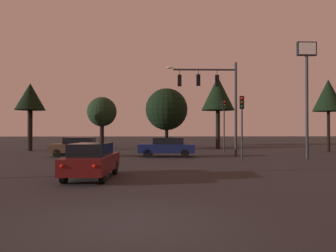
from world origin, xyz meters
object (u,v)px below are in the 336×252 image
(traffic_signal_mast_arm, at_px, (215,91))
(car_crossing_left, at_px, (167,147))
(tree_left_far, at_px, (218,94))
(car_nearside_lane, at_px, (92,160))
(car_crossing_right, at_px, (78,146))
(tree_right_cluster, at_px, (30,98))
(store_sign_illuminated, at_px, (307,75))
(tree_center_horizon, at_px, (328,96))
(tree_lot_edge, at_px, (167,109))
(traffic_light_corner_right, at_px, (242,115))
(tree_behind_sign, at_px, (102,112))
(traffic_light_corner_left, at_px, (224,116))

(traffic_signal_mast_arm, height_order, car_crossing_left, traffic_signal_mast_arm)
(car_crossing_left, height_order, tree_left_far, tree_left_far)
(car_nearside_lane, xyz_separation_m, tree_left_far, (9.76, 23.24, 5.35))
(traffic_signal_mast_arm, height_order, car_crossing_right, traffic_signal_mast_arm)
(car_nearside_lane, bearing_deg, tree_right_cluster, 116.09)
(traffic_signal_mast_arm, relative_size, car_nearside_lane, 1.67)
(store_sign_illuminated, bearing_deg, tree_center_horizon, 54.72)
(tree_right_cluster, distance_m, tree_lot_edge, 17.73)
(traffic_light_corner_right, relative_size, tree_center_horizon, 0.64)
(traffic_light_corner_right, bearing_deg, car_crossing_left, 149.02)
(car_crossing_right, height_order, tree_behind_sign, tree_behind_sign)
(tree_left_far, bearing_deg, tree_right_cluster, -171.50)
(store_sign_illuminated, xyz_separation_m, tree_lot_edge, (-9.36, 21.61, -1.18))
(traffic_light_corner_left, xyz_separation_m, tree_left_far, (0.60, 6.46, 2.71))
(car_crossing_left, bearing_deg, traffic_light_corner_right, -30.98)
(traffic_signal_mast_arm, xyz_separation_m, tree_left_far, (2.33, 11.29, 0.99))
(traffic_signal_mast_arm, relative_size, tree_center_horizon, 1.06)
(traffic_light_corner_right, relative_size, store_sign_illuminated, 0.53)
(tree_right_cluster, bearing_deg, traffic_light_corner_right, -31.45)
(store_sign_illuminated, bearing_deg, traffic_signal_mast_arm, 156.76)
(traffic_light_corner_right, distance_m, tree_right_cluster, 22.06)
(traffic_light_corner_right, distance_m, car_nearside_lane, 12.69)
(tree_left_far, bearing_deg, traffic_light_corner_left, -95.32)
(tree_center_horizon, bearing_deg, traffic_signal_mast_arm, -155.19)
(tree_lot_edge, bearing_deg, traffic_signal_mast_arm, -80.51)
(tree_behind_sign, distance_m, tree_lot_edge, 10.31)
(car_crossing_left, distance_m, tree_left_far, 13.92)
(car_crossing_right, bearing_deg, car_crossing_left, -4.79)
(traffic_signal_mast_arm, distance_m, car_crossing_left, 5.76)
(traffic_signal_mast_arm, xyz_separation_m, tree_center_horizon, (11.99, 5.54, 0.27))
(car_nearside_lane, distance_m, tree_behind_sign, 24.34)
(tree_center_horizon, xyz_separation_m, tree_right_cluster, (-29.35, 2.81, -0.05))
(traffic_light_corner_left, bearing_deg, tree_right_cluster, 169.56)
(car_crossing_right, height_order, tree_lot_edge, tree_lot_edge)
(tree_left_far, bearing_deg, tree_behind_sign, 177.12)
(car_nearside_lane, bearing_deg, traffic_signal_mast_arm, 58.12)
(car_crossing_right, bearing_deg, car_nearside_lane, -74.93)
(tree_lot_edge, bearing_deg, store_sign_illuminated, -66.59)
(car_crossing_right, bearing_deg, tree_lot_edge, 67.47)
(traffic_light_corner_left, relative_size, car_crossing_left, 1.08)
(traffic_signal_mast_arm, xyz_separation_m, tree_right_cluster, (-17.37, 8.35, 0.21))
(car_nearside_lane, distance_m, car_crossing_right, 12.95)
(traffic_light_corner_right, relative_size, tree_lot_edge, 0.58)
(car_crossing_right, height_order, tree_left_far, tree_left_far)
(traffic_signal_mast_arm, height_order, tree_center_horizon, traffic_signal_mast_arm)
(car_nearside_lane, xyz_separation_m, car_crossing_left, (3.66, 11.92, 0.00))
(car_nearside_lane, height_order, car_crossing_left, same)
(tree_left_far, relative_size, tree_right_cluster, 1.18)
(traffic_light_corner_right, xyz_separation_m, tree_left_far, (0.97, 14.39, 2.98))
(traffic_signal_mast_arm, xyz_separation_m, car_crossing_left, (-3.77, -0.03, -4.36))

